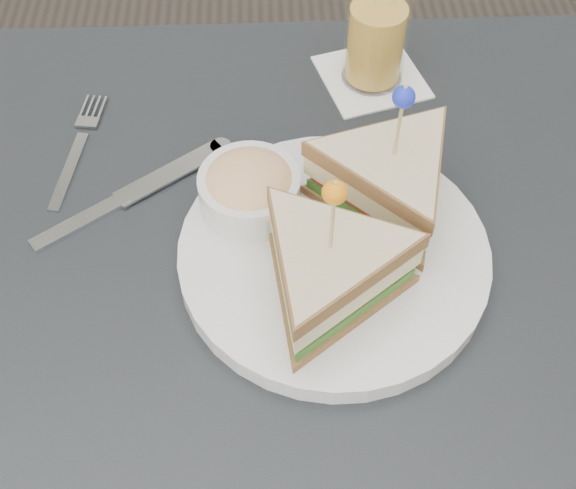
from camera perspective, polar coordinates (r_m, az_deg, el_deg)
The scene contains 5 objects.
table at distance 0.75m, azimuth -0.74°, elevation -6.38°, with size 0.80×0.80×0.75m.
plate_meal at distance 0.67m, azimuth 4.35°, elevation 1.38°, with size 0.34×0.34×0.17m.
cutlery_fork at distance 0.83m, azimuth -16.19°, elevation 7.60°, with size 0.04×0.17×0.00m.
cutlery_knife at distance 0.76m, azimuth -12.60°, elevation 3.71°, with size 0.20×0.15×0.01m.
drink_set at distance 0.84m, azimuth 7.02°, elevation 16.24°, with size 0.14×0.14×0.14m.
Camera 1 is at (-0.01, -0.37, 1.32)m, focal length 45.00 mm.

